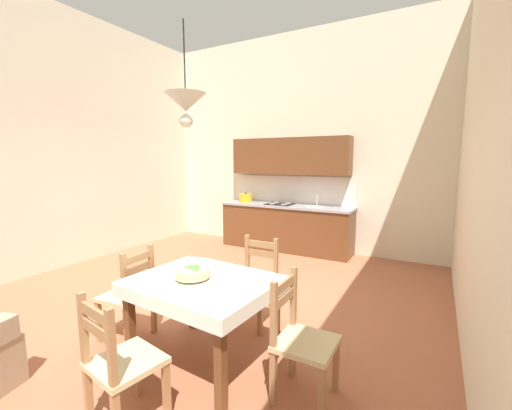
{
  "coord_description": "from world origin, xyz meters",
  "views": [
    {
      "loc": [
        2.54,
        -2.98,
        1.77
      ],
      "look_at": [
        0.27,
        1.1,
        1.13
      ],
      "focal_mm": 22.91,
      "sensor_mm": 36.0,
      "label": 1
    }
  ],
  "objects_px": {
    "kitchen_cabinetry": "(286,207)",
    "pendant_lamp": "(186,103)",
    "dining_chair_tv_side": "(129,295)",
    "dining_table": "(203,294)",
    "dining_chair_kitchen_side": "(255,283)",
    "fruit_bowl": "(193,273)",
    "dining_chair_camera_side": "(120,364)",
    "dining_chair_window_side": "(301,340)"
  },
  "relations": [
    {
      "from": "dining_chair_window_side",
      "to": "kitchen_cabinetry",
      "type": "bearing_deg",
      "value": 115.32
    },
    {
      "from": "fruit_bowl",
      "to": "dining_chair_camera_side",
      "type": "bearing_deg",
      "value": -87.01
    },
    {
      "from": "dining_chair_camera_side",
      "to": "pendant_lamp",
      "type": "distance_m",
      "value": 1.91
    },
    {
      "from": "kitchen_cabinetry",
      "to": "pendant_lamp",
      "type": "relative_size",
      "value": 3.26
    },
    {
      "from": "dining_chair_camera_side",
      "to": "dining_chair_kitchen_side",
      "type": "bearing_deg",
      "value": 87.05
    },
    {
      "from": "dining_table",
      "to": "dining_chair_window_side",
      "type": "xyz_separation_m",
      "value": [
        0.9,
        0.01,
        -0.17
      ]
    },
    {
      "from": "fruit_bowl",
      "to": "pendant_lamp",
      "type": "xyz_separation_m",
      "value": [
        0.03,
        -0.06,
        1.39
      ]
    },
    {
      "from": "kitchen_cabinetry",
      "to": "pendant_lamp",
      "type": "height_order",
      "value": "pendant_lamp"
    },
    {
      "from": "dining_chair_tv_side",
      "to": "dining_chair_camera_side",
      "type": "height_order",
      "value": "same"
    },
    {
      "from": "dining_chair_window_side",
      "to": "pendant_lamp",
      "type": "relative_size",
      "value": 1.16
    },
    {
      "from": "dining_table",
      "to": "pendant_lamp",
      "type": "relative_size",
      "value": 1.55
    },
    {
      "from": "dining_chair_window_side",
      "to": "dining_chair_kitchen_side",
      "type": "bearing_deg",
      "value": 135.81
    },
    {
      "from": "kitchen_cabinetry",
      "to": "dining_chair_window_side",
      "type": "distance_m",
      "value": 4.16
    },
    {
      "from": "dining_chair_tv_side",
      "to": "dining_chair_kitchen_side",
      "type": "bearing_deg",
      "value": 43.46
    },
    {
      "from": "dining_chair_kitchen_side",
      "to": "dining_chair_camera_side",
      "type": "height_order",
      "value": "same"
    },
    {
      "from": "dining_chair_tv_side",
      "to": "kitchen_cabinetry",
      "type": "bearing_deg",
      "value": 89.74
    },
    {
      "from": "pendant_lamp",
      "to": "kitchen_cabinetry",
      "type": "bearing_deg",
      "value": 102.05
    },
    {
      "from": "dining_table",
      "to": "dining_chair_kitchen_side",
      "type": "xyz_separation_m",
      "value": [
        0.05,
        0.83,
        -0.17
      ]
    },
    {
      "from": "dining_chair_kitchen_side",
      "to": "fruit_bowl",
      "type": "distance_m",
      "value": 0.96
    },
    {
      "from": "dining_chair_tv_side",
      "to": "pendant_lamp",
      "type": "height_order",
      "value": "pendant_lamp"
    },
    {
      "from": "dining_chair_tv_side",
      "to": "pendant_lamp",
      "type": "relative_size",
      "value": 1.16
    },
    {
      "from": "dining_chair_window_side",
      "to": "dining_chair_kitchen_side",
      "type": "relative_size",
      "value": 1.0
    },
    {
      "from": "dining_table",
      "to": "dining_chair_camera_side",
      "type": "height_order",
      "value": "dining_chair_camera_side"
    },
    {
      "from": "pendant_lamp",
      "to": "fruit_bowl",
      "type": "bearing_deg",
      "value": 115.58
    },
    {
      "from": "dining_table",
      "to": "fruit_bowl",
      "type": "distance_m",
      "value": 0.22
    },
    {
      "from": "kitchen_cabinetry",
      "to": "dining_chair_window_side",
      "type": "xyz_separation_m",
      "value": [
        1.77,
        -3.74,
        -0.41
      ]
    },
    {
      "from": "pendant_lamp",
      "to": "dining_chair_tv_side",
      "type": "bearing_deg",
      "value": 176.57
    },
    {
      "from": "dining_chair_kitchen_side",
      "to": "dining_chair_tv_side",
      "type": "relative_size",
      "value": 1.0
    },
    {
      "from": "dining_chair_kitchen_side",
      "to": "dining_chair_camera_side",
      "type": "distance_m",
      "value": 1.67
    },
    {
      "from": "kitchen_cabinetry",
      "to": "pendant_lamp",
      "type": "xyz_separation_m",
      "value": [
        0.82,
        -3.85,
        1.35
      ]
    },
    {
      "from": "dining_table",
      "to": "fruit_bowl",
      "type": "xyz_separation_m",
      "value": [
        -0.07,
        -0.04,
        0.2
      ]
    },
    {
      "from": "kitchen_cabinetry",
      "to": "pendant_lamp",
      "type": "distance_m",
      "value": 4.17
    },
    {
      "from": "dining_chair_kitchen_side",
      "to": "fruit_bowl",
      "type": "xyz_separation_m",
      "value": [
        -0.13,
        -0.88,
        0.37
      ]
    },
    {
      "from": "dining_table",
      "to": "dining_chair_tv_side",
      "type": "bearing_deg",
      "value": -176.45
    },
    {
      "from": "dining_chair_tv_side",
      "to": "dining_chair_camera_side",
      "type": "distance_m",
      "value": 1.16
    },
    {
      "from": "dining_table",
      "to": "dining_chair_camera_side",
      "type": "xyz_separation_m",
      "value": [
        -0.03,
        -0.84,
        -0.17
      ]
    },
    {
      "from": "dining_table",
      "to": "pendant_lamp",
      "type": "height_order",
      "value": "pendant_lamp"
    },
    {
      "from": "kitchen_cabinetry",
      "to": "dining_chair_kitchen_side",
      "type": "bearing_deg",
      "value": -72.48
    },
    {
      "from": "kitchen_cabinetry",
      "to": "dining_chair_camera_side",
      "type": "relative_size",
      "value": 2.83
    },
    {
      "from": "dining_chair_camera_side",
      "to": "fruit_bowl",
      "type": "bearing_deg",
      "value": 92.99
    },
    {
      "from": "dining_chair_kitchen_side",
      "to": "fruit_bowl",
      "type": "relative_size",
      "value": 3.1
    },
    {
      "from": "dining_chair_camera_side",
      "to": "pendant_lamp",
      "type": "height_order",
      "value": "pendant_lamp"
    }
  ]
}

